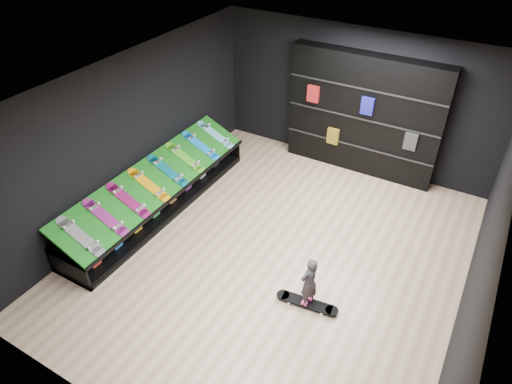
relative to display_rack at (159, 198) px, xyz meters
The scene contains 19 objects.
floor 2.56m from the display_rack, ahead, with size 6.00×7.00×0.01m, color tan.
ceiling 3.75m from the display_rack, ahead, with size 6.00×7.00×0.01m, color white.
wall_back 4.51m from the display_rack, 53.92° to the left, with size 6.00×0.02×3.00m, color black.
wall_front 4.51m from the display_rack, 53.92° to the right, with size 6.00×0.02×3.00m, color black.
wall_left 1.33m from the display_rack, behind, with size 0.02×7.00×3.00m, color black.
wall_right 5.69m from the display_rack, ahead, with size 0.02×7.00×3.00m, color black.
display_rack is the anchor object (origin of this frame).
turf_ramp 0.46m from the display_rack, ahead, with size 1.00×4.50×0.04m, color #0D580E.
back_shelving 4.48m from the display_rack, 49.63° to the left, with size 3.20×0.37×2.56m, color black.
floor_skateboard 3.62m from the display_rack, 12.79° to the right, with size 0.98×0.22×0.09m, color black, non-canonical shape.
child 3.61m from the display_rack, 12.79° to the right, with size 0.20×0.14×0.53m, color black.
display_board_0 1.96m from the display_rack, 88.11° to the right, with size 0.98×0.22×0.09m, color black, non-canonical shape.
display_board_1 1.44m from the display_rack, 87.36° to the right, with size 0.98×0.22×0.09m, color #2626BF, non-canonical shape.
display_board_2 0.95m from the display_rack, 85.60° to the right, with size 0.98×0.22×0.09m, color #E5198C, non-canonical shape.
display_board_3 0.56m from the display_rack, 77.00° to the right, with size 0.98×0.22×0.09m, color yellow, non-canonical shape.
display_board_4 0.56m from the display_rack, 77.00° to the left, with size 0.98×0.22×0.09m, color #0C8C99, non-canonical shape.
display_board_5 0.95m from the display_rack, 85.60° to the left, with size 0.98×0.22×0.09m, color green, non-canonical shape.
display_board_6 1.44m from the display_rack, 87.36° to the left, with size 0.98×0.22×0.09m, color blue, non-canonical shape.
display_board_7 1.96m from the display_rack, 88.11° to the left, with size 0.98×0.22×0.09m, color #0CB2E5, non-canonical shape.
Camera 1 is at (2.60, -5.20, 5.52)m, focal length 32.00 mm.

